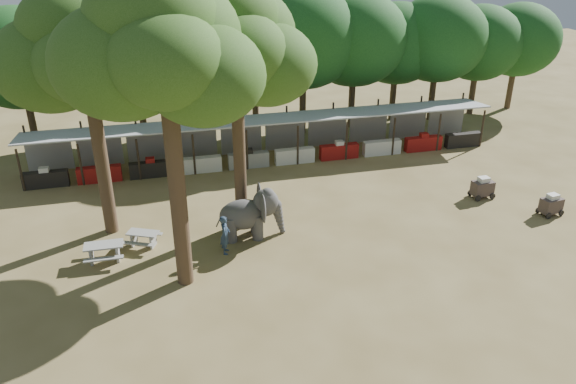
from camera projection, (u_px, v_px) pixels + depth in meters
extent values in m
plane|color=brown|center=(343.00, 288.00, 22.16)|extent=(100.00, 100.00, 0.00)
cube|color=#9D9FA4|center=(267.00, 119.00, 33.32)|extent=(28.00, 2.99, 0.39)
cylinder|color=#2D2319|center=(43.00, 168.00, 29.92)|extent=(0.12, 0.12, 2.40)
cylinder|color=#2D2319|center=(48.00, 147.00, 32.20)|extent=(0.12, 0.12, 2.80)
cube|color=black|center=(46.00, 179.00, 30.47)|extent=(2.38, 0.50, 0.90)
cube|color=gray|center=(50.00, 154.00, 32.33)|extent=(2.52, 0.12, 2.00)
cylinder|color=#2D2319|center=(97.00, 163.00, 30.54)|extent=(0.12, 0.12, 2.40)
cylinder|color=#2D2319|center=(99.00, 143.00, 32.81)|extent=(0.12, 0.12, 2.80)
cube|color=maroon|center=(99.00, 174.00, 31.08)|extent=(2.38, 0.50, 0.90)
cube|color=gray|center=(100.00, 150.00, 32.94)|extent=(2.52, 0.12, 2.00)
cylinder|color=#2D2319|center=(150.00, 159.00, 31.16)|extent=(0.12, 0.12, 2.40)
cylinder|color=#2D2319|center=(148.00, 139.00, 33.43)|extent=(0.12, 0.12, 2.80)
cube|color=black|center=(151.00, 169.00, 31.70)|extent=(2.38, 0.50, 0.90)
cube|color=gray|center=(149.00, 146.00, 33.56)|extent=(2.52, 0.12, 2.00)
cylinder|color=#2D2319|center=(200.00, 154.00, 31.77)|extent=(0.12, 0.12, 2.40)
cylinder|color=#2D2319|center=(195.00, 135.00, 34.05)|extent=(0.12, 0.12, 2.80)
cube|color=silver|center=(201.00, 165.00, 32.32)|extent=(2.38, 0.50, 0.90)
cube|color=gray|center=(196.00, 142.00, 34.18)|extent=(2.52, 0.12, 2.00)
cylinder|color=#2D2319|center=(249.00, 150.00, 32.39)|extent=(0.12, 0.12, 2.40)
cylinder|color=#2D2319|center=(241.00, 131.00, 34.66)|extent=(0.12, 0.12, 2.80)
cube|color=gray|center=(249.00, 160.00, 32.93)|extent=(2.38, 0.50, 0.90)
cube|color=gray|center=(241.00, 138.00, 34.79)|extent=(2.52, 0.12, 2.00)
cylinder|color=#2D2319|center=(296.00, 145.00, 33.01)|extent=(0.12, 0.12, 2.40)
cylinder|color=#2D2319|center=(285.00, 128.00, 35.28)|extent=(0.12, 0.12, 2.80)
cube|color=silver|center=(295.00, 156.00, 33.55)|extent=(2.38, 0.50, 0.90)
cube|color=gray|center=(285.00, 134.00, 35.41)|extent=(2.52, 0.12, 2.00)
cylinder|color=#2D2319|center=(341.00, 141.00, 33.62)|extent=(0.12, 0.12, 2.40)
cylinder|color=#2D2319|center=(327.00, 124.00, 35.90)|extent=(0.12, 0.12, 2.80)
cube|color=maroon|center=(339.00, 152.00, 34.17)|extent=(2.38, 0.50, 0.90)
cube|color=gray|center=(327.00, 130.00, 36.03)|extent=(2.52, 0.12, 2.00)
cylinder|color=#2D2319|center=(384.00, 137.00, 34.24)|extent=(0.12, 0.12, 2.40)
cylinder|color=#2D2319|center=(368.00, 121.00, 36.51)|extent=(0.12, 0.12, 2.80)
cube|color=silver|center=(382.00, 148.00, 34.78)|extent=(2.38, 0.50, 0.90)
cube|color=gray|center=(368.00, 127.00, 36.64)|extent=(2.52, 0.12, 2.00)
cylinder|color=#2D2319|center=(426.00, 134.00, 34.86)|extent=(0.12, 0.12, 2.40)
cylinder|color=#2D2319|center=(408.00, 117.00, 37.13)|extent=(0.12, 0.12, 2.80)
cube|color=maroon|center=(423.00, 144.00, 35.40)|extent=(2.38, 0.50, 0.90)
cube|color=gray|center=(408.00, 123.00, 37.26)|extent=(2.52, 0.12, 2.00)
cylinder|color=#2D2319|center=(467.00, 130.00, 35.47)|extent=(0.12, 0.12, 2.40)
cylinder|color=#2D2319|center=(446.00, 114.00, 37.75)|extent=(0.12, 0.12, 2.80)
cube|color=black|center=(463.00, 140.00, 36.02)|extent=(2.38, 0.50, 0.90)
cube|color=gray|center=(446.00, 120.00, 37.88)|extent=(2.52, 0.12, 2.00)
cylinder|color=#332316|center=(98.00, 138.00, 24.30)|extent=(0.60, 0.60, 9.20)
cone|color=#332316|center=(81.00, 29.00, 22.32)|extent=(0.57, 0.57, 2.88)
ellipsoid|color=#1F450F|center=(51.00, 64.00, 22.87)|extent=(4.80, 4.80, 3.94)
ellipsoid|color=#1F450F|center=(118.00, 75.00, 22.82)|extent=(4.20, 4.20, 3.44)
ellipsoid|color=#1F450F|center=(91.00, 44.00, 23.66)|extent=(5.20, 5.20, 4.26)
ellipsoid|color=#1F450F|center=(83.00, 64.00, 21.65)|extent=(3.80, 3.80, 3.12)
ellipsoid|color=#1F450F|center=(73.00, 28.00, 22.42)|extent=(4.40, 4.40, 3.61)
cylinder|color=#332316|center=(175.00, 162.00, 20.33)|extent=(0.64, 0.64, 10.40)
cone|color=#332316|center=(161.00, 13.00, 18.09)|extent=(0.61, 0.61, 3.25)
ellipsoid|color=#1F450F|center=(122.00, 62.00, 18.71)|extent=(4.80, 4.80, 3.94)
ellipsoid|color=#1F450F|center=(204.00, 75.00, 18.67)|extent=(4.20, 4.20, 3.44)
ellipsoid|color=#1F450F|center=(168.00, 37.00, 19.51)|extent=(5.20, 5.20, 4.26)
ellipsoid|color=#1F450F|center=(166.00, 61.00, 17.49)|extent=(3.80, 3.80, 3.12)
ellipsoid|color=#1F450F|center=(151.00, 17.00, 18.26)|extent=(4.40, 4.40, 3.61)
cylinder|color=#332316|center=(238.00, 130.00, 24.67)|extent=(0.56, 0.56, 9.60)
cone|color=#332316|center=(234.00, 17.00, 22.59)|extent=(0.53, 0.53, 3.00)
ellipsoid|color=#1F450F|center=(201.00, 53.00, 23.17)|extent=(4.80, 4.80, 3.94)
ellipsoid|color=#1F450F|center=(267.00, 64.00, 23.13)|extent=(4.20, 4.20, 3.44)
ellipsoid|color=#1F450F|center=(235.00, 33.00, 23.96)|extent=(5.20, 5.20, 4.26)
ellipsoid|color=#1F450F|center=(240.00, 52.00, 21.95)|extent=(3.80, 3.80, 3.12)
ellipsoid|color=#1F450F|center=(226.00, 18.00, 22.72)|extent=(4.40, 4.40, 3.61)
cylinder|color=#332316|center=(42.00, 121.00, 35.02)|extent=(0.44, 0.44, 3.74)
ellipsoid|color=#103814|center=(30.00, 62.00, 33.44)|extent=(6.46, 5.95, 5.61)
cylinder|color=#332316|center=(98.00, 117.00, 35.76)|extent=(0.44, 0.44, 3.74)
ellipsoid|color=#103814|center=(89.00, 59.00, 34.18)|extent=(6.46, 5.95, 5.61)
cylinder|color=#332316|center=(151.00, 113.00, 36.49)|extent=(0.44, 0.44, 3.74)
ellipsoid|color=#103814|center=(145.00, 56.00, 34.91)|extent=(6.46, 5.95, 5.61)
cylinder|color=#332316|center=(203.00, 109.00, 37.23)|extent=(0.44, 0.44, 3.74)
ellipsoid|color=#103814|center=(199.00, 54.00, 35.64)|extent=(6.46, 5.95, 5.61)
cylinder|color=#332316|center=(252.00, 106.00, 37.96)|extent=(0.44, 0.44, 3.74)
ellipsoid|color=#103814|center=(250.00, 51.00, 36.38)|extent=(6.46, 5.95, 5.61)
cylinder|color=#332316|center=(299.00, 102.00, 38.69)|extent=(0.44, 0.44, 3.74)
ellipsoid|color=#103814|center=(300.00, 49.00, 37.11)|extent=(6.46, 5.95, 5.61)
cylinder|color=#332316|center=(345.00, 99.00, 39.43)|extent=(0.44, 0.44, 3.74)
ellipsoid|color=#103814|center=(347.00, 46.00, 37.85)|extent=(6.46, 5.95, 5.61)
cylinder|color=#332316|center=(389.00, 96.00, 40.16)|extent=(0.44, 0.44, 3.74)
ellipsoid|color=#103814|center=(393.00, 44.00, 38.58)|extent=(6.46, 5.95, 5.61)
cylinder|color=#332316|center=(431.00, 92.00, 40.90)|extent=(0.44, 0.44, 3.74)
ellipsoid|color=#103814|center=(437.00, 42.00, 39.32)|extent=(6.46, 5.95, 5.61)
cylinder|color=#332316|center=(472.00, 89.00, 41.63)|extent=(0.44, 0.44, 3.74)
ellipsoid|color=#103814|center=(480.00, 39.00, 40.05)|extent=(6.46, 5.95, 5.61)
cylinder|color=#332316|center=(512.00, 87.00, 42.37)|extent=(0.44, 0.44, 3.74)
ellipsoid|color=#103814|center=(521.00, 37.00, 40.78)|extent=(6.46, 5.95, 5.61)
ellipsoid|color=#3C3A39|center=(243.00, 214.00, 25.32)|extent=(2.24, 1.40, 1.40)
cylinder|color=#3C3A39|center=(231.00, 230.00, 25.16)|extent=(0.53, 0.53, 1.19)
cylinder|color=#3C3A39|center=(230.00, 223.00, 25.75)|extent=(0.53, 0.53, 1.19)
cylinder|color=#3C3A39|center=(258.00, 227.00, 25.36)|extent=(0.53, 0.53, 1.19)
cylinder|color=#3C3A39|center=(256.00, 220.00, 25.95)|extent=(0.53, 0.53, 1.19)
ellipsoid|color=#3C3A39|center=(266.00, 203.00, 25.28)|extent=(1.26, 1.04, 1.30)
ellipsoid|color=#3C3A39|center=(263.00, 209.00, 24.67)|extent=(0.26, 1.08, 1.34)
ellipsoid|color=#3C3A39|center=(259.00, 196.00, 25.79)|extent=(0.26, 1.08, 1.34)
cone|color=#3C3A39|center=(280.00, 219.00, 25.78)|extent=(0.57, 0.57, 1.47)
imported|color=#26384C|center=(225.00, 235.00, 24.16)|extent=(0.55, 0.72, 1.78)
cube|color=gray|center=(103.00, 245.00, 23.62)|extent=(1.62, 0.78, 0.06)
cube|color=gray|center=(92.00, 255.00, 23.69)|extent=(0.12, 0.64, 0.75)
cube|color=gray|center=(118.00, 252.00, 23.90)|extent=(0.12, 0.64, 0.75)
cube|color=gray|center=(103.00, 259.00, 23.25)|extent=(1.61, 0.30, 0.05)
cube|color=gray|center=(105.00, 245.00, 24.28)|extent=(1.61, 0.30, 0.05)
cube|color=gray|center=(143.00, 233.00, 24.79)|extent=(1.50, 1.15, 0.05)
cube|color=gray|center=(134.00, 238.00, 25.01)|extent=(0.31, 0.53, 0.64)
cube|color=gray|center=(153.00, 240.00, 24.86)|extent=(0.31, 0.53, 0.64)
cube|color=gray|center=(139.00, 244.00, 24.47)|extent=(1.33, 0.78, 0.05)
cube|color=gray|center=(148.00, 233.00, 25.35)|extent=(1.33, 0.78, 0.05)
cube|color=#372B26|center=(551.00, 205.00, 27.54)|extent=(1.11, 0.77, 0.72)
cylinder|color=black|center=(549.00, 216.00, 27.26)|extent=(0.31, 0.11, 0.31)
cylinder|color=black|center=(561.00, 213.00, 27.56)|extent=(0.31, 0.11, 0.31)
cylinder|color=black|center=(538.00, 210.00, 27.83)|extent=(0.31, 0.11, 0.31)
cylinder|color=black|center=(551.00, 207.00, 28.12)|extent=(0.31, 0.11, 0.31)
cube|color=silver|center=(553.00, 197.00, 27.34)|extent=(0.57, 0.49, 0.26)
cube|color=#372B26|center=(482.00, 188.00, 29.26)|extent=(1.10, 0.70, 0.75)
cylinder|color=black|center=(478.00, 198.00, 29.00)|extent=(0.32, 0.08, 0.32)
cylinder|color=black|center=(492.00, 196.00, 29.23)|extent=(0.32, 0.08, 0.32)
cylinder|color=black|center=(470.00, 193.00, 29.61)|extent=(0.32, 0.08, 0.32)
cylinder|color=black|center=(484.00, 191.00, 29.84)|extent=(0.32, 0.08, 0.32)
cube|color=silver|center=(484.00, 180.00, 29.05)|extent=(0.56, 0.46, 0.27)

